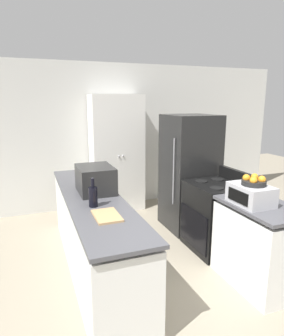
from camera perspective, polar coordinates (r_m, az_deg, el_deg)
wall_back at (r=5.57m, az=-6.06°, el=5.99°), size 7.00×0.06×2.60m
counter_left at (r=3.60m, az=-9.24°, el=-12.25°), size 0.60×2.76×0.90m
counter_right at (r=3.51m, az=21.38°, el=-13.67°), size 0.60×0.91×0.90m
pantry_cabinet at (r=5.34m, az=-4.83°, el=2.75°), size 0.91×0.50×2.05m
stove at (r=4.11m, az=13.78°, el=-8.89°), size 0.66×0.72×1.06m
refrigerator at (r=4.62m, az=8.95°, el=-0.85°), size 0.73×0.74×1.74m
microwave at (r=3.53m, az=-8.84°, el=-2.12°), size 0.40×0.52×0.31m
wine_bottle at (r=3.05m, az=-9.30°, el=-5.30°), size 0.09×0.09×0.30m
toaster_oven at (r=3.28m, az=20.01°, el=-4.79°), size 0.33×0.43×0.21m
fruit_bowl at (r=3.24m, az=20.53°, el=-2.38°), size 0.24×0.24×0.11m
cutting_board at (r=2.81m, az=-6.73°, el=-9.02°), size 0.23×0.36×0.02m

